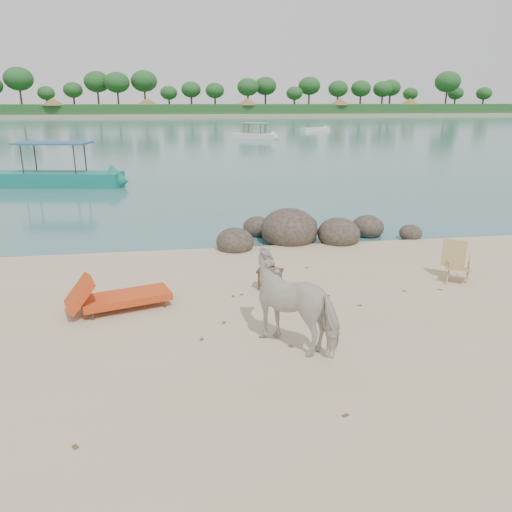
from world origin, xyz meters
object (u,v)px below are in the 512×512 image
Objects in this scene: deck_chair at (459,264)px; boat_near at (53,150)px; side_table at (270,281)px; boulders at (302,232)px; cow at (297,301)px; lounge_chair at (126,294)px.

boat_near reaches higher than deck_chair.
deck_chair reaches higher than side_table.
boat_near is at bearing 137.99° from side_table.
cow is (-1.72, -6.49, 0.54)m from boulders.
cow is at bearing -49.98° from lounge_chair.
deck_chair is (4.31, -0.19, 0.23)m from side_table.
boulders is at bearing -149.07° from cow.
side_table is (0.01, 2.53, -0.55)m from cow.
boulders is at bearing 156.84° from deck_chair.
lounge_chair is 0.30× the size of boat_near.
cow is at bearing -55.73° from boat_near.
boat_near is (-7.77, 18.12, 0.94)m from cow.
deck_chair is 0.13× the size of boat_near.
cow is 4.93m from deck_chair.
boat_near is at bearing 129.22° from boulders.
boulders is at bearing -39.72° from boat_near.
lounge_chair is at bearing -62.50° from boat_near.
deck_chair is (7.33, 0.39, 0.13)m from lounge_chair.
boulders is 3.42× the size of cow.
cow reaches higher than lounge_chair.
deck_chair reaches higher than lounge_chair.
deck_chair is at bearing 18.88° from side_table.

